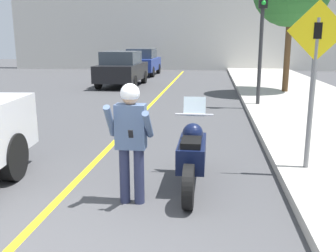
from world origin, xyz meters
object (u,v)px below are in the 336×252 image
motorcycle (192,154)px  person_biker (131,132)px  traffic_light (262,21)px  parked_car_black (122,68)px  crossing_sign (314,70)px  parked_car_blue (142,62)px

motorcycle → person_biker: bearing=-137.2°
traffic_light → parked_car_black: (-5.87, 5.62, -1.91)m
crossing_sign → traffic_light: bearing=90.5°
motorcycle → person_biker: person_biker is taller
crossing_sign → parked_car_blue: (-6.02, 17.83, -0.88)m
traffic_light → parked_car_blue: (-5.96, 11.53, -1.91)m
motorcycle → parked_car_blue: parked_car_blue is taller
traffic_light → parked_car_black: 8.34m
crossing_sign → traffic_light: traffic_light is taller
crossing_sign → traffic_light: 6.38m
traffic_light → parked_car_black: traffic_light is taller
motorcycle → parked_car_blue: 18.91m
parked_car_black → parked_car_blue: bearing=90.9°
crossing_sign → traffic_light: size_ratio=0.70×
parked_car_black → parked_car_blue: size_ratio=1.00×
person_biker → crossing_sign: bearing=27.0°
crossing_sign → parked_car_blue: crossing_sign is taller
person_biker → crossing_sign: (2.61, 1.33, 0.74)m
crossing_sign → parked_car_black: size_ratio=0.62×
traffic_light → crossing_sign: bearing=-89.5°
motorcycle → traffic_light: 7.49m
parked_car_black → parked_car_blue: 5.91m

